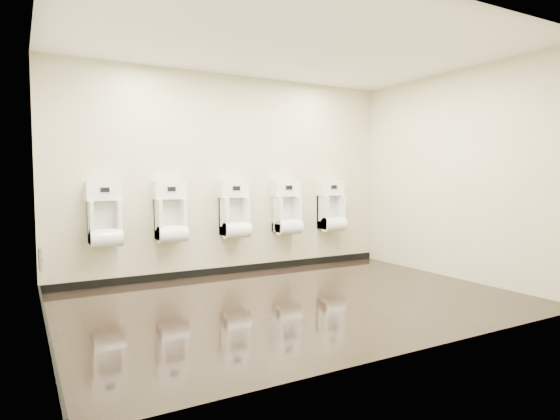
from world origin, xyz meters
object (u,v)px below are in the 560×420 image
at_px(urinal_0, 105,219).
at_px(urinal_1, 171,216).
at_px(access_panel, 40,259).
at_px(urinal_2, 235,214).
at_px(urinal_3, 287,212).
at_px(urinal_4, 332,210).

distance_m(urinal_0, urinal_1, 0.81).
bearing_deg(urinal_1, urinal_0, 180.00).
height_order(access_panel, urinal_0, urinal_0).
xyz_separation_m(urinal_2, urinal_3, (0.84, 0.00, 0.00)).
bearing_deg(urinal_0, access_panel, -150.57).
xyz_separation_m(urinal_0, urinal_2, (1.72, 0.00, 0.00)).
bearing_deg(urinal_4, urinal_0, 180.00).
bearing_deg(urinal_2, urinal_1, 180.00).
relative_size(urinal_0, urinal_3, 1.00).
height_order(urinal_1, urinal_4, same).
distance_m(access_panel, urinal_3, 3.34).
height_order(access_panel, urinal_2, urinal_2).
height_order(urinal_1, urinal_3, same).
relative_size(access_panel, urinal_3, 0.32).
bearing_deg(access_panel, urinal_3, 7.11).
distance_m(urinal_3, urinal_4, 0.81).
bearing_deg(urinal_0, urinal_2, 0.00).
xyz_separation_m(urinal_1, urinal_4, (2.56, 0.00, 0.00)).
bearing_deg(urinal_1, urinal_3, 0.00).
height_order(urinal_2, urinal_3, same).
height_order(urinal_0, urinal_3, same).
relative_size(access_panel, urinal_1, 0.32).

